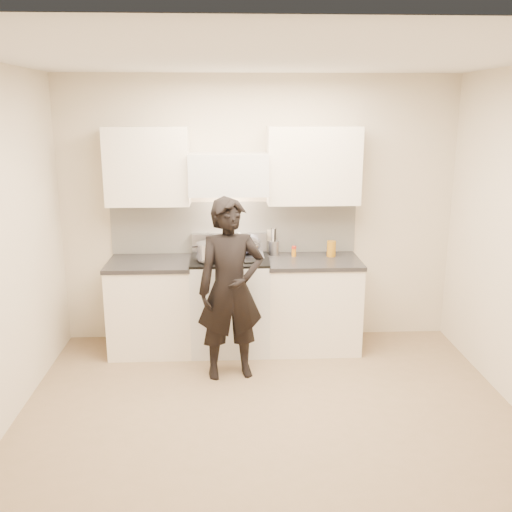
{
  "coord_description": "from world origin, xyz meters",
  "views": [
    {
      "loc": [
        -0.3,
        -3.99,
        2.36
      ],
      "look_at": [
        -0.06,
        1.05,
        1.06
      ],
      "focal_mm": 40.0,
      "sensor_mm": 36.0,
      "label": 1
    }
  ],
  "objects_px": {
    "stove": "(230,303)",
    "utensil_crock": "(274,247)",
    "counter_right": "(312,303)",
    "person": "(231,289)",
    "wok": "(245,245)"
  },
  "relations": [
    {
      "from": "stove",
      "to": "utensil_crock",
      "type": "height_order",
      "value": "utensil_crock"
    },
    {
      "from": "utensil_crock",
      "to": "counter_right",
      "type": "bearing_deg",
      "value": -25.72
    },
    {
      "from": "person",
      "to": "counter_right",
      "type": "bearing_deg",
      "value": 26.92
    },
    {
      "from": "counter_right",
      "to": "wok",
      "type": "height_order",
      "value": "wok"
    },
    {
      "from": "wok",
      "to": "stove",
      "type": "bearing_deg",
      "value": -141.73
    },
    {
      "from": "counter_right",
      "to": "person",
      "type": "bearing_deg",
      "value": -143.02
    },
    {
      "from": "utensil_crock",
      "to": "person",
      "type": "height_order",
      "value": "person"
    },
    {
      "from": "stove",
      "to": "counter_right",
      "type": "xyz_separation_m",
      "value": [
        0.83,
        0.0,
        -0.01
      ]
    },
    {
      "from": "stove",
      "to": "utensil_crock",
      "type": "xyz_separation_m",
      "value": [
        0.45,
        0.18,
        0.53
      ]
    },
    {
      "from": "stove",
      "to": "person",
      "type": "bearing_deg",
      "value": -89.46
    },
    {
      "from": "wok",
      "to": "utensil_crock",
      "type": "bearing_deg",
      "value": 11.23
    },
    {
      "from": "counter_right",
      "to": "wok",
      "type": "bearing_deg",
      "value": 169.42
    },
    {
      "from": "stove",
      "to": "wok",
      "type": "xyz_separation_m",
      "value": [
        0.16,
        0.13,
        0.57
      ]
    },
    {
      "from": "stove",
      "to": "counter_right",
      "type": "relative_size",
      "value": 1.04
    },
    {
      "from": "counter_right",
      "to": "utensil_crock",
      "type": "xyz_separation_m",
      "value": [
        -0.38,
        0.18,
        0.54
      ]
    }
  ]
}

